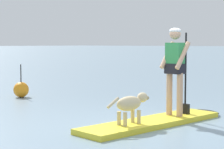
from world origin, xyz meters
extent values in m
plane|color=gray|center=(0.00, 0.00, 0.00)|extent=(400.00, 400.00, 0.00)
cube|color=yellow|center=(0.00, 0.00, 0.05)|extent=(3.31, 1.09, 0.10)
ellipsoid|color=black|center=(1.62, -0.17, 0.05)|extent=(0.63, 0.77, 0.10)
cylinder|color=tan|center=(0.66, 0.06, 0.53)|extent=(0.12, 0.12, 0.85)
cylinder|color=tan|center=(0.64, -0.20, 0.53)|extent=(0.12, 0.12, 0.85)
cube|color=black|center=(0.65, -0.07, 1.03)|extent=(0.26, 0.38, 0.20)
cube|color=#338C4C|center=(0.65, -0.07, 1.25)|extent=(0.23, 0.36, 0.59)
sphere|color=tan|center=(0.65, -0.07, 1.71)|extent=(0.22, 0.22, 0.22)
ellipsoid|color=white|center=(0.65, -0.07, 1.77)|extent=(0.23, 0.23, 0.11)
cylinder|color=tan|center=(0.67, 0.12, 1.29)|extent=(0.42, 0.13, 0.54)
cylinder|color=tan|center=(0.63, -0.26, 1.29)|extent=(0.42, 0.13, 0.54)
cylinder|color=black|center=(1.00, -0.10, 0.92)|extent=(0.04, 0.04, 1.64)
cube|color=black|center=(1.00, -0.10, 0.20)|extent=(0.10, 0.19, 0.20)
ellipsoid|color=#CCB78C|center=(-0.62, 0.07, 0.47)|extent=(0.59, 0.28, 0.26)
ellipsoid|color=#CCB78C|center=(-0.28, 0.03, 0.55)|extent=(0.24, 0.18, 0.18)
ellipsoid|color=gray|center=(-0.17, 0.02, 0.53)|extent=(0.13, 0.09, 0.08)
cylinder|color=#CCB78C|center=(-1.00, 0.11, 0.52)|extent=(0.27, 0.08, 0.18)
cylinder|color=#CCB78C|center=(-0.44, 0.12, 0.22)|extent=(0.07, 0.07, 0.24)
cylinder|color=#CCB78C|center=(-0.46, -0.03, 0.22)|extent=(0.07, 0.07, 0.24)
cylinder|color=#CCB78C|center=(-0.78, 0.16, 0.22)|extent=(0.07, 0.07, 0.24)
cylinder|color=#CCB78C|center=(-0.80, 0.01, 0.22)|extent=(0.07, 0.07, 0.24)
sphere|color=orange|center=(0.84, 5.13, 0.22)|extent=(0.44, 0.44, 0.44)
cylinder|color=black|center=(0.84, 5.13, 0.69)|extent=(0.03, 0.03, 0.50)
camera|label=1|loc=(-6.30, -4.46, 1.53)|focal=66.69mm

